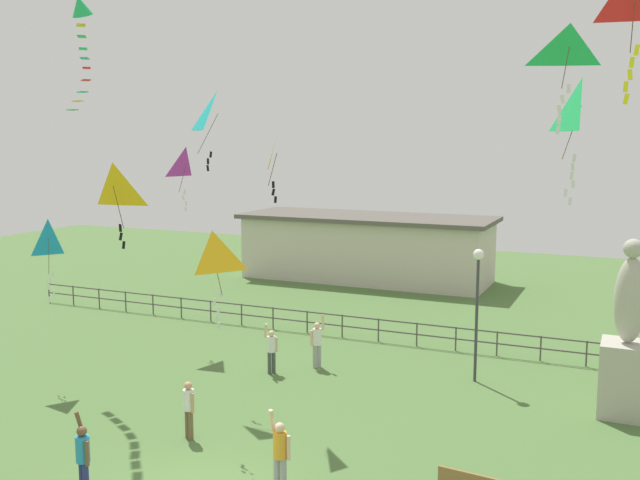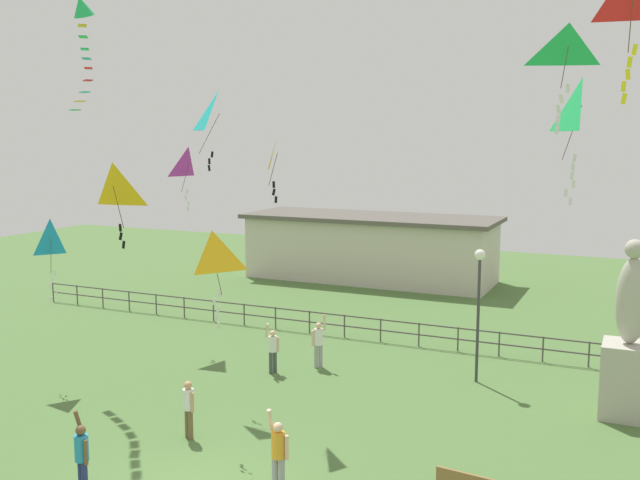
# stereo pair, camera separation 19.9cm
# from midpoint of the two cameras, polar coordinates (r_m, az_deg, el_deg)

# --- Properties ---
(statue_monument) EXTENTS (1.44, 1.44, 5.28)m
(statue_monument) POSITION_cam_midpoint_polar(r_m,az_deg,el_deg) (23.12, 22.89, -8.38)
(statue_monument) COLOR #B2AD9E
(statue_monument) RESTS_ON ground_plane
(lamppost) EXTENTS (0.36, 0.36, 4.52)m
(lamppost) POSITION_cam_midpoint_polar(r_m,az_deg,el_deg) (24.46, 12.14, -3.59)
(lamppost) COLOR #38383D
(lamppost) RESTS_ON ground_plane
(person_0) EXTENTS (0.53, 0.32, 2.00)m
(person_0) POSITION_cam_midpoint_polar(r_m,az_deg,el_deg) (17.23, -3.53, -16.39)
(person_0) COLOR #99999E
(person_0) RESTS_ON ground_plane
(person_1) EXTENTS (0.50, 0.41, 2.00)m
(person_1) POSITION_cam_midpoint_polar(r_m,az_deg,el_deg) (17.88, -18.56, -15.89)
(person_1) COLOR navy
(person_1) RESTS_ON ground_plane
(person_2) EXTENTS (0.45, 0.39, 1.81)m
(person_2) POSITION_cam_midpoint_polar(r_m,az_deg,el_deg) (25.35, -4.09, -8.54)
(person_2) COLOR #3F4C47
(person_2) RESTS_ON ground_plane
(person_3) EXTENTS (0.49, 0.35, 1.94)m
(person_3) POSITION_cam_midpoint_polar(r_m,az_deg,el_deg) (25.90, -0.46, -8.00)
(person_3) COLOR #99999E
(person_3) RESTS_ON ground_plane
(person_4) EXTENTS (0.46, 0.30, 1.62)m
(person_4) POSITION_cam_midpoint_polar(r_m,az_deg,el_deg) (20.38, -10.64, -12.80)
(person_4) COLOR brown
(person_4) RESTS_ON ground_plane
(kite_1) EXTENTS (1.28, 0.94, 2.26)m
(kite_1) POSITION_cam_midpoint_polar(r_m,az_deg,el_deg) (16.63, 18.78, 14.04)
(kite_1) COLOR #1EB759
(kite_2) EXTENTS (1.11, 1.15, 2.53)m
(kite_2) POSITION_cam_midpoint_polar(r_m,az_deg,el_deg) (23.91, -8.33, 9.77)
(kite_2) COLOR #19B2B2
(kite_3) EXTENTS (0.73, 0.82, 2.81)m
(kite_3) POSITION_cam_midpoint_polar(r_m,az_deg,el_deg) (25.15, -20.88, -0.12)
(kite_3) COLOR #198CD1
(kite_4) EXTENTS (1.01, 1.22, 3.20)m
(kite_4) POSITION_cam_midpoint_polar(r_m,az_deg,el_deg) (19.54, 19.66, 9.73)
(kite_4) COLOR #1EB759
(kite_5) EXTENTS (0.73, 1.09, 1.94)m
(kite_5) POSITION_cam_midpoint_polar(r_m,az_deg,el_deg) (21.12, -3.71, 6.77)
(kite_5) COLOR yellow
(kite_6) EXTENTS (1.10, 1.23, 2.57)m
(kite_6) POSITION_cam_midpoint_polar(r_m,az_deg,el_deg) (19.35, -8.78, -1.23)
(kite_6) COLOR yellow
(kite_7) EXTENTS (1.10, 0.68, 2.18)m
(kite_7) POSITION_cam_midpoint_polar(r_m,az_deg,el_deg) (18.80, -16.32, 3.99)
(kite_7) COLOR yellow
(kite_8) EXTENTS (0.85, 1.06, 2.50)m
(kite_8) POSITION_cam_midpoint_polar(r_m,az_deg,el_deg) (28.70, -10.73, 5.89)
(kite_8) COLOR #B22DB2
(streamer_kite) EXTENTS (3.52, 3.25, 3.18)m
(streamer_kite) POSITION_cam_midpoint_polar(r_m,az_deg,el_deg) (23.06, -18.68, 16.50)
(streamer_kite) COLOR #1EB759
(waterfront_railing) EXTENTS (36.03, 0.06, 0.95)m
(waterfront_railing) POSITION_cam_midpoint_polar(r_m,az_deg,el_deg) (29.27, 4.65, -6.85)
(waterfront_railing) COLOR #4C4742
(waterfront_railing) RESTS_ON ground_plane
(pavilion_building) EXTENTS (14.54, 5.37, 3.75)m
(pavilion_building) POSITION_cam_midpoint_polar(r_m,az_deg,el_deg) (41.79, 3.58, -0.57)
(pavilion_building) COLOR beige
(pavilion_building) RESTS_ON ground_plane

